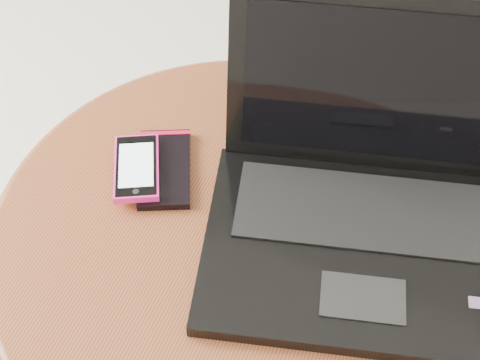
% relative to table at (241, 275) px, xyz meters
% --- Properties ---
extents(table, '(0.64, 0.64, 0.51)m').
position_rel_table_xyz_m(table, '(0.00, 0.00, 0.00)').
color(table, '#4C2513').
rests_on(table, ground).
extents(laptop, '(0.44, 0.41, 0.25)m').
position_rel_table_xyz_m(laptop, '(0.14, 0.06, 0.15)').
color(laptop, black).
rests_on(laptop, table).
extents(phone_black, '(0.11, 0.14, 0.01)m').
position_rel_table_xyz_m(phone_black, '(-0.13, 0.05, 0.11)').
color(phone_black, black).
rests_on(phone_black, table).
extents(phone_pink, '(0.10, 0.12, 0.01)m').
position_rel_table_xyz_m(phone_pink, '(-0.16, 0.03, 0.13)').
color(phone_pink, '#FF2797').
rests_on(phone_pink, phone_black).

